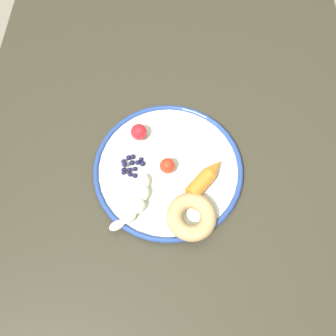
{
  "coord_description": "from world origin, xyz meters",
  "views": [
    {
      "loc": [
        -0.33,
        -0.0,
        1.41
      ],
      "look_at": [
        -0.03,
        0.01,
        0.75
      ],
      "focal_mm": 35.35,
      "sensor_mm": 36.0,
      "label": 1
    }
  ],
  "objects_px": {
    "plate": "(168,169)",
    "tomato_near": "(167,166)",
    "donut": "(191,217)",
    "tomato_mid": "(139,132)",
    "dining_table": "(171,172)",
    "carrot_orange": "(206,177)",
    "banana": "(135,204)",
    "blueberry_pile": "(131,165)"
  },
  "relations": [
    {
      "from": "carrot_orange",
      "to": "tomato_mid",
      "type": "relative_size",
      "value": 2.69
    },
    {
      "from": "carrot_orange",
      "to": "donut",
      "type": "bearing_deg",
      "value": 159.85
    },
    {
      "from": "plate",
      "to": "tomato_near",
      "type": "xyz_separation_m",
      "value": [
        -0.0,
        0.0,
        0.02
      ]
    },
    {
      "from": "plate",
      "to": "donut",
      "type": "xyz_separation_m",
      "value": [
        -0.11,
        -0.05,
        0.02
      ]
    },
    {
      "from": "dining_table",
      "to": "banana",
      "type": "xyz_separation_m",
      "value": [
        -0.12,
        0.07,
        0.11
      ]
    },
    {
      "from": "dining_table",
      "to": "tomato_mid",
      "type": "relative_size",
      "value": 28.79
    },
    {
      "from": "tomato_near",
      "to": "banana",
      "type": "bearing_deg",
      "value": 143.84
    },
    {
      "from": "donut",
      "to": "dining_table",
      "type": "bearing_deg",
      "value": 16.33
    },
    {
      "from": "carrot_orange",
      "to": "tomato_near",
      "type": "xyz_separation_m",
      "value": [
        0.03,
        0.08,
        0.0
      ]
    },
    {
      "from": "banana",
      "to": "blueberry_pile",
      "type": "height_order",
      "value": "banana"
    },
    {
      "from": "donut",
      "to": "blueberry_pile",
      "type": "distance_m",
      "value": 0.17
    },
    {
      "from": "blueberry_pile",
      "to": "dining_table",
      "type": "bearing_deg",
      "value": -69.54
    },
    {
      "from": "carrot_orange",
      "to": "blueberry_pile",
      "type": "bearing_deg",
      "value": 79.69
    },
    {
      "from": "blueberry_pile",
      "to": "tomato_near",
      "type": "xyz_separation_m",
      "value": [
        -0.0,
        -0.08,
        0.01
      ]
    },
    {
      "from": "plate",
      "to": "tomato_mid",
      "type": "distance_m",
      "value": 0.11
    },
    {
      "from": "plate",
      "to": "tomato_near",
      "type": "distance_m",
      "value": 0.02
    },
    {
      "from": "dining_table",
      "to": "blueberry_pile",
      "type": "xyz_separation_m",
      "value": [
        -0.03,
        0.09,
        0.11
      ]
    },
    {
      "from": "banana",
      "to": "carrot_orange",
      "type": "xyz_separation_m",
      "value": [
        0.06,
        -0.15,
        0.0
      ]
    },
    {
      "from": "dining_table",
      "to": "plate",
      "type": "bearing_deg",
      "value": 169.76
    },
    {
      "from": "blueberry_pile",
      "to": "tomato_mid",
      "type": "xyz_separation_m",
      "value": [
        0.08,
        -0.01,
        0.01
      ]
    },
    {
      "from": "plate",
      "to": "tomato_mid",
      "type": "height_order",
      "value": "tomato_mid"
    },
    {
      "from": "plate",
      "to": "tomato_near",
      "type": "bearing_deg",
      "value": 144.17
    },
    {
      "from": "banana",
      "to": "carrot_orange",
      "type": "distance_m",
      "value": 0.16
    },
    {
      "from": "blueberry_pile",
      "to": "tomato_mid",
      "type": "height_order",
      "value": "tomato_mid"
    },
    {
      "from": "blueberry_pile",
      "to": "carrot_orange",
      "type": "bearing_deg",
      "value": -100.31
    },
    {
      "from": "plate",
      "to": "banana",
      "type": "xyz_separation_m",
      "value": [
        -0.09,
        0.07,
        0.02
      ]
    },
    {
      "from": "plate",
      "to": "carrot_orange",
      "type": "distance_m",
      "value": 0.09
    },
    {
      "from": "banana",
      "to": "tomato_mid",
      "type": "relative_size",
      "value": 3.52
    },
    {
      "from": "carrot_orange",
      "to": "tomato_near",
      "type": "bearing_deg",
      "value": 73.13
    },
    {
      "from": "carrot_orange",
      "to": "blueberry_pile",
      "type": "xyz_separation_m",
      "value": [
        0.03,
        0.16,
        -0.01
      ]
    },
    {
      "from": "banana",
      "to": "donut",
      "type": "xyz_separation_m",
      "value": [
        -0.02,
        -0.11,
        0.0
      ]
    },
    {
      "from": "blueberry_pile",
      "to": "plate",
      "type": "bearing_deg",
      "value": -91.38
    },
    {
      "from": "donut",
      "to": "tomato_near",
      "type": "relative_size",
      "value": 3.0
    },
    {
      "from": "banana",
      "to": "tomato_near",
      "type": "height_order",
      "value": "tomato_near"
    },
    {
      "from": "tomato_mid",
      "to": "donut",
      "type": "bearing_deg",
      "value": -148.65
    },
    {
      "from": "tomato_mid",
      "to": "banana",
      "type": "bearing_deg",
      "value": -179.18
    },
    {
      "from": "donut",
      "to": "tomato_mid",
      "type": "relative_size",
      "value": 2.74
    },
    {
      "from": "banana",
      "to": "tomato_mid",
      "type": "height_order",
      "value": "tomato_mid"
    },
    {
      "from": "tomato_mid",
      "to": "tomato_near",
      "type": "bearing_deg",
      "value": -140.91
    },
    {
      "from": "plate",
      "to": "banana",
      "type": "relative_size",
      "value": 2.52
    },
    {
      "from": "carrot_orange",
      "to": "tomato_mid",
      "type": "xyz_separation_m",
      "value": [
        0.11,
        0.15,
        0.0
      ]
    },
    {
      "from": "donut",
      "to": "carrot_orange",
      "type": "bearing_deg",
      "value": -20.15
    }
  ]
}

